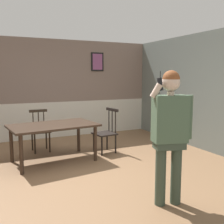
{
  "coord_description": "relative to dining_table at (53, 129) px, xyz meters",
  "views": [
    {
      "loc": [
        -1.43,
        -4.36,
        1.71
      ],
      "look_at": [
        0.22,
        -0.86,
        1.18
      ],
      "focal_mm": 43.11,
      "sensor_mm": 36.0,
      "label": 1
    }
  ],
  "objects": [
    {
      "name": "chair_by_doorway",
      "position": [
        1.21,
        0.15,
        -0.2
      ],
      "size": [
        0.5,
        0.5,
        0.98
      ],
      "rotation": [
        0.0,
        0.0,
        1.71
      ],
      "color": "black",
      "rests_on": "ground_plane"
    },
    {
      "name": "dining_table",
      "position": [
        0.0,
        0.0,
        0.0
      ],
      "size": [
        1.76,
        1.18,
        0.75
      ],
      "rotation": [
        0.0,
        0.0,
        0.12
      ],
      "color": "#38281E",
      "rests_on": "ground_plane"
    },
    {
      "name": "person_figure",
      "position": [
        0.96,
        -2.45,
        0.37
      ],
      "size": [
        0.58,
        0.34,
        1.77
      ],
      "rotation": [
        0.0,
        0.0,
        2.88
      ],
      "color": "#3A493A",
      "rests_on": "ground_plane"
    },
    {
      "name": "room_back_partition",
      "position": [
        0.26,
        2.16,
        0.63
      ],
      "size": [
        6.25,
        0.17,
        2.68
      ],
      "color": "gray",
      "rests_on": "ground_plane"
    },
    {
      "name": "room_right_partition",
      "position": [
        3.38,
        -0.86,
        0.67
      ],
      "size": [
        0.13,
        6.01,
        2.68
      ],
      "color": "slate",
      "rests_on": "ground_plane"
    },
    {
      "name": "ground_plane",
      "position": [
        0.25,
        -0.85,
        -0.66
      ],
      "size": [
        6.88,
        6.88,
        0.0
      ],
      "primitive_type": "plane",
      "color": "#846042"
    },
    {
      "name": "chair_near_window",
      "position": [
        -0.1,
        0.88,
        -0.19
      ],
      "size": [
        0.41,
        0.41,
        0.94
      ],
      "rotation": [
        0.0,
        0.0,
        3.16
      ],
      "color": "#2D2319",
      "rests_on": "ground_plane"
    }
  ]
}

